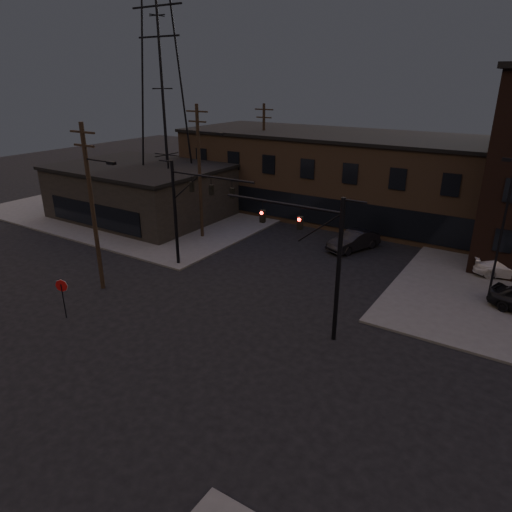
{
  "coord_description": "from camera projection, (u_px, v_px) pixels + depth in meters",
  "views": [
    {
      "loc": [
        14.71,
        -16.13,
        13.45
      ],
      "look_at": [
        0.92,
        5.23,
        3.5
      ],
      "focal_mm": 32.0,
      "sensor_mm": 36.0,
      "label": 1
    }
  ],
  "objects": [
    {
      "name": "lot_light_a",
      "position": [
        504.0,
        220.0,
        27.33
      ],
      "size": [
        1.5,
        0.28,
        9.14
      ],
      "color": "black",
      "rests_on": "ground"
    },
    {
      "name": "sidewalk_nw",
      "position": [
        169.0,
        201.0,
        53.25
      ],
      "size": [
        30.0,
        30.0,
        0.15
      ],
      "primitive_type": "cube",
      "color": "#474744",
      "rests_on": "ground"
    },
    {
      "name": "building_row",
      "position": [
        372.0,
        180.0,
        45.4
      ],
      "size": [
        40.0,
        12.0,
        8.0
      ],
      "primitive_type": "cube",
      "color": "brown",
      "rests_on": "ground"
    },
    {
      "name": "traffic_signal_near",
      "position": [
        319.0,
        252.0,
        23.97
      ],
      "size": [
        7.12,
        0.24,
        8.0
      ],
      "color": "black",
      "rests_on": "ground"
    },
    {
      "name": "parked_car_lot_b",
      "position": [
        509.0,
        267.0,
        32.49
      ],
      "size": [
        5.21,
        3.22,
        1.41
      ],
      "primitive_type": "imported",
      "rotation": [
        0.0,
        0.0,
        1.85
      ],
      "color": "silver",
      "rests_on": "sidewalk_ne"
    },
    {
      "name": "ground",
      "position": [
        190.0,
        341.0,
        24.95
      ],
      "size": [
        140.0,
        140.0,
        0.0
      ],
      "primitive_type": "plane",
      "color": "black",
      "rests_on": "ground"
    },
    {
      "name": "utility_pole_far",
      "position": [
        264.0,
        154.0,
        48.99
      ],
      "size": [
        2.2,
        0.28,
        11.0
      ],
      "color": "black",
      "rests_on": "ground"
    },
    {
      "name": "transmission_tower",
      "position": [
        162.0,
        89.0,
        43.57
      ],
      "size": [
        7.0,
        7.0,
        25.0
      ],
      "primitive_type": null,
      "color": "black",
      "rests_on": "ground"
    },
    {
      "name": "stop_sign",
      "position": [
        62.0,
        290.0,
        26.77
      ],
      "size": [
        0.72,
        0.33,
        2.48
      ],
      "color": "black",
      "rests_on": "ground"
    },
    {
      "name": "utility_pole_near",
      "position": [
        93.0,
        205.0,
        29.14
      ],
      "size": [
        3.7,
        0.28,
        11.0
      ],
      "color": "black",
      "rests_on": "ground"
    },
    {
      "name": "building_left",
      "position": [
        141.0,
        193.0,
        46.66
      ],
      "size": [
        16.0,
        12.0,
        5.0
      ],
      "primitive_type": "cube",
      "color": "black",
      "rests_on": "ground"
    },
    {
      "name": "traffic_signal_far",
      "position": [
        188.0,
        204.0,
        32.78
      ],
      "size": [
        7.12,
        0.24,
        8.0
      ],
      "color": "black",
      "rests_on": "ground"
    },
    {
      "name": "car_crossing",
      "position": [
        354.0,
        241.0,
        37.98
      ],
      "size": [
        3.39,
        5.15,
        1.6
      ],
      "primitive_type": "imported",
      "rotation": [
        0.0,
        0.0,
        -0.38
      ],
      "color": "black",
      "rests_on": "ground"
    },
    {
      "name": "utility_pole_mid",
      "position": [
        200.0,
        170.0,
        38.94
      ],
      "size": [
        3.7,
        0.28,
        11.5
      ],
      "color": "black",
      "rests_on": "ground"
    }
  ]
}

